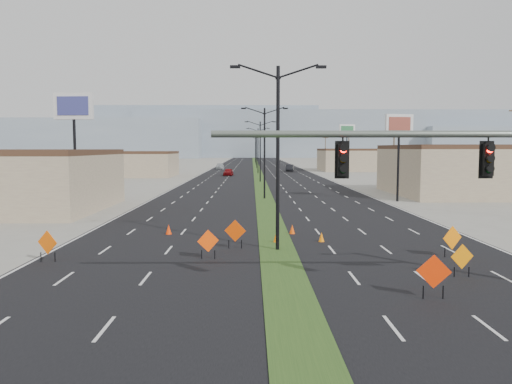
{
  "coord_description": "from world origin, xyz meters",
  "views": [
    {
      "loc": [
        -1.42,
        -15.1,
        5.62
      ],
      "look_at": [
        -1.18,
        12.36,
        3.2
      ],
      "focal_mm": 35.0,
      "sensor_mm": 36.0,
      "label": 1
    }
  ],
  "objects_px": {
    "pole_sign_east_near": "(399,131)",
    "pole_sign_east_far": "(347,133)",
    "streetlight_3": "(258,149)",
    "streetlight_5": "(256,149)",
    "cone_0": "(276,238)",
    "construction_sign_3": "(434,273)",
    "streetlight_4": "(257,149)",
    "car_far": "(220,166)",
    "cone_1": "(292,229)",
    "construction_sign_4": "(462,258)",
    "streetlight_0": "(278,152)",
    "construction_sign_0": "(47,244)",
    "streetlight_1": "(265,150)",
    "car_mid": "(290,168)",
    "streetlight_2": "(260,149)",
    "construction_sign_1": "(208,242)",
    "pole_sign_west": "(74,115)",
    "cone_3": "(169,229)",
    "car_left": "(228,172)",
    "cone_2": "(321,237)",
    "construction_sign_5": "(452,239)",
    "streetlight_6": "(255,149)",
    "construction_sign_2": "(235,232)"
  },
  "relations": [
    {
      "from": "car_left",
      "to": "construction_sign_5",
      "type": "height_order",
      "value": "construction_sign_5"
    },
    {
      "from": "construction_sign_5",
      "to": "pole_sign_east_near",
      "type": "relative_size",
      "value": 0.18
    },
    {
      "from": "cone_1",
      "to": "car_mid",
      "type": "bearing_deg",
      "value": 85.73
    },
    {
      "from": "streetlight_4",
      "to": "streetlight_5",
      "type": "relative_size",
      "value": 1.0
    },
    {
      "from": "construction_sign_3",
      "to": "construction_sign_4",
      "type": "distance_m",
      "value": 3.99
    },
    {
      "from": "streetlight_0",
      "to": "construction_sign_3",
      "type": "distance_m",
      "value": 11.36
    },
    {
      "from": "car_left",
      "to": "construction_sign_2",
      "type": "bearing_deg",
      "value": -83.1
    },
    {
      "from": "streetlight_3",
      "to": "streetlight_5",
      "type": "height_order",
      "value": "same"
    },
    {
      "from": "cone_0",
      "to": "pole_sign_east_far",
      "type": "height_order",
      "value": "pole_sign_east_far"
    },
    {
      "from": "streetlight_6",
      "to": "cone_3",
      "type": "height_order",
      "value": "streetlight_6"
    },
    {
      "from": "streetlight_6",
      "to": "cone_3",
      "type": "relative_size",
      "value": 15.18
    },
    {
      "from": "pole_sign_east_far",
      "to": "cone_3",
      "type": "bearing_deg",
      "value": -121.86
    },
    {
      "from": "streetlight_5",
      "to": "cone_1",
      "type": "relative_size",
      "value": 16.0
    },
    {
      "from": "construction_sign_5",
      "to": "cone_2",
      "type": "height_order",
      "value": "construction_sign_5"
    },
    {
      "from": "streetlight_4",
      "to": "cone_0",
      "type": "distance_m",
      "value": 109.96
    },
    {
      "from": "cone_1",
      "to": "car_far",
      "type": "bearing_deg",
      "value": 96.3
    },
    {
      "from": "streetlight_3",
      "to": "streetlight_6",
      "type": "distance_m",
      "value": 84.0
    },
    {
      "from": "streetlight_1",
      "to": "streetlight_2",
      "type": "distance_m",
      "value": 28.0
    },
    {
      "from": "streetlight_0",
      "to": "pole_sign_east_far",
      "type": "distance_m",
      "value": 79.32
    },
    {
      "from": "streetlight_3",
      "to": "cone_1",
      "type": "relative_size",
      "value": 16.0
    },
    {
      "from": "streetlight_0",
      "to": "pole_sign_east_far",
      "type": "xyz_separation_m",
      "value": [
        18.44,
        77.07,
        3.25
      ]
    },
    {
      "from": "cone_0",
      "to": "construction_sign_3",
      "type": "bearing_deg",
      "value": -64.54
    },
    {
      "from": "streetlight_3",
      "to": "cone_1",
      "type": "bearing_deg",
      "value": -89.1
    },
    {
      "from": "car_left",
      "to": "pole_sign_east_near",
      "type": "height_order",
      "value": "pole_sign_east_near"
    },
    {
      "from": "streetlight_5",
      "to": "construction_sign_1",
      "type": "xyz_separation_m",
      "value": [
        -3.63,
        -142.2,
        -4.53
      ]
    },
    {
      "from": "car_far",
      "to": "cone_1",
      "type": "bearing_deg",
      "value": -87.47
    },
    {
      "from": "construction_sign_4",
      "to": "pole_sign_east_near",
      "type": "distance_m",
      "value": 32.32
    },
    {
      "from": "car_far",
      "to": "construction_sign_3",
      "type": "bearing_deg",
      "value": -86.21
    },
    {
      "from": "streetlight_1",
      "to": "car_mid",
      "type": "height_order",
      "value": "streetlight_1"
    },
    {
      "from": "pole_sign_east_near",
      "to": "pole_sign_east_far",
      "type": "xyz_separation_m",
      "value": [
        4.44,
        51.88,
        1.23
      ]
    },
    {
      "from": "car_left",
      "to": "construction_sign_3",
      "type": "bearing_deg",
      "value": -78.2
    },
    {
      "from": "pole_sign_east_near",
      "to": "streetlight_2",
      "type": "bearing_deg",
      "value": 105.12
    },
    {
      "from": "construction_sign_0",
      "to": "streetlight_1",
      "type": "bearing_deg",
      "value": 90.84
    },
    {
      "from": "streetlight_6",
      "to": "car_left",
      "type": "height_order",
      "value": "streetlight_6"
    },
    {
      "from": "construction_sign_0",
      "to": "construction_sign_1",
      "type": "relative_size",
      "value": 1.04
    },
    {
      "from": "cone_2",
      "to": "pole_sign_east_near",
      "type": "height_order",
      "value": "pole_sign_east_near"
    },
    {
      "from": "streetlight_4",
      "to": "construction_sign_5",
      "type": "height_order",
      "value": "streetlight_4"
    },
    {
      "from": "car_left",
      "to": "pole_sign_west",
      "type": "xyz_separation_m",
      "value": [
        -10.19,
        -59.15,
        7.67
      ]
    },
    {
      "from": "pole_sign_east_near",
      "to": "streetlight_3",
      "type": "bearing_deg",
      "value": 94.07
    },
    {
      "from": "pole_sign_west",
      "to": "streetlight_4",
      "type": "bearing_deg",
      "value": 84.94
    },
    {
      "from": "car_left",
      "to": "pole_sign_east_near",
      "type": "relative_size",
      "value": 0.48
    },
    {
      "from": "cone_1",
      "to": "pole_sign_east_near",
      "type": "relative_size",
      "value": 0.07
    },
    {
      "from": "construction_sign_2",
      "to": "streetlight_0",
      "type": "bearing_deg",
      "value": 0.48
    },
    {
      "from": "car_left",
      "to": "streetlight_5",
      "type": "bearing_deg",
      "value": 88.55
    },
    {
      "from": "streetlight_2",
      "to": "cone_0",
      "type": "distance_m",
      "value": 54.09
    },
    {
      "from": "cone_1",
      "to": "pole_sign_east_near",
      "type": "xyz_separation_m",
      "value": [
        12.76,
        19.98,
        7.13
      ]
    },
    {
      "from": "car_mid",
      "to": "cone_2",
      "type": "relative_size",
      "value": 8.35
    },
    {
      "from": "streetlight_4",
      "to": "car_far",
      "type": "xyz_separation_m",
      "value": [
        -9.78,
        -6.94,
        -4.66
      ]
    },
    {
      "from": "construction_sign_4",
      "to": "pole_sign_west",
      "type": "height_order",
      "value": "pole_sign_west"
    },
    {
      "from": "construction_sign_0",
      "to": "pole_sign_east_near",
      "type": "relative_size",
      "value": 0.17
    }
  ]
}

